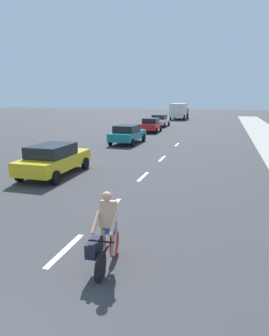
% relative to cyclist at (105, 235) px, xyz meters
% --- Properties ---
extents(ground_plane, '(160.00, 160.00, 0.00)m').
position_rel_cyclist_xyz_m(ground_plane, '(-1.31, 16.24, -0.83)').
color(ground_plane, '#38383A').
extents(lane_stripe_1, '(0.16, 1.80, 0.01)m').
position_rel_cyclist_xyz_m(lane_stripe_1, '(-1.31, 0.45, -0.83)').
color(lane_stripe_1, white).
rests_on(lane_stripe_1, ground).
extents(lane_stripe_2, '(0.16, 1.80, 0.01)m').
position_rel_cyclist_xyz_m(lane_stripe_2, '(-1.31, 3.64, -0.83)').
color(lane_stripe_2, white).
rests_on(lane_stripe_2, ground).
extents(lane_stripe_3, '(0.16, 1.80, 0.01)m').
position_rel_cyclist_xyz_m(lane_stripe_3, '(-1.31, 7.99, -0.83)').
color(lane_stripe_3, white).
rests_on(lane_stripe_3, ground).
extents(lane_stripe_4, '(0.16, 1.80, 0.01)m').
position_rel_cyclist_xyz_m(lane_stripe_4, '(-1.31, 12.63, -0.83)').
color(lane_stripe_4, white).
rests_on(lane_stripe_4, ground).
extents(lane_stripe_5, '(0.16, 1.80, 0.01)m').
position_rel_cyclist_xyz_m(lane_stripe_5, '(-1.31, 18.69, -0.83)').
color(lane_stripe_5, white).
rests_on(lane_stripe_5, ground).
extents(cyclist, '(0.65, 1.71, 1.82)m').
position_rel_cyclist_xyz_m(cyclist, '(0.00, 0.00, 0.00)').
color(cyclist, black).
rests_on(cyclist, ground).
extents(parked_car_yellow, '(2.12, 4.51, 1.57)m').
position_rel_cyclist_xyz_m(parked_car_yellow, '(-5.64, 6.99, 0.01)').
color(parked_car_yellow, gold).
rests_on(parked_car_yellow, ground).
extents(parked_car_teal, '(2.17, 4.60, 1.57)m').
position_rel_cyclist_xyz_m(parked_car_teal, '(-5.43, 18.07, 0.01)').
color(parked_car_teal, '#14727A').
rests_on(parked_car_teal, ground).
extents(parked_car_red, '(2.11, 4.32, 1.57)m').
position_rel_cyclist_xyz_m(parked_car_red, '(-5.58, 27.00, 0.01)').
color(parked_car_red, red).
rests_on(parked_car_red, ground).
extents(parked_car_white, '(2.10, 4.48, 1.57)m').
position_rel_cyclist_xyz_m(parked_car_white, '(-6.04, 33.83, 0.01)').
color(parked_car_white, white).
rests_on(parked_car_white, ground).
extents(delivery_truck, '(2.81, 6.30, 2.80)m').
position_rel_cyclist_xyz_m(delivery_truck, '(-5.57, 47.93, 0.67)').
color(delivery_truck, maroon).
rests_on(delivery_truck, ground).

